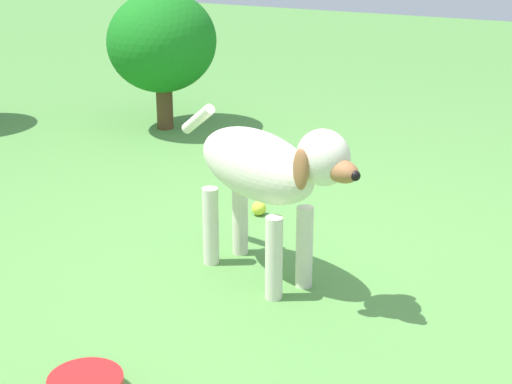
# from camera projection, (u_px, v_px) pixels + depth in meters

# --- Properties ---
(ground) EXTENTS (14.00, 14.00, 0.00)m
(ground) POSITION_uv_depth(u_px,v_px,m) (284.00, 282.00, 3.03)
(ground) COLOR #548C42
(dog) EXTENTS (0.50, 0.88, 0.65)m
(dog) POSITION_uv_depth(u_px,v_px,m) (266.00, 171.00, 2.90)
(dog) COLOR silver
(dog) RESTS_ON ground
(tennis_ball_0) EXTENTS (0.07, 0.07, 0.07)m
(tennis_ball_0) POSITION_uv_depth(u_px,v_px,m) (259.00, 208.00, 3.64)
(tennis_ball_0) COLOR #D5D83C
(tennis_ball_0) RESTS_ON ground
(shrub_far) EXTENTS (0.70, 0.63, 0.83)m
(shrub_far) POSITION_uv_depth(u_px,v_px,m) (162.00, 42.00, 4.80)
(shrub_far) COLOR brown
(shrub_far) RESTS_ON ground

